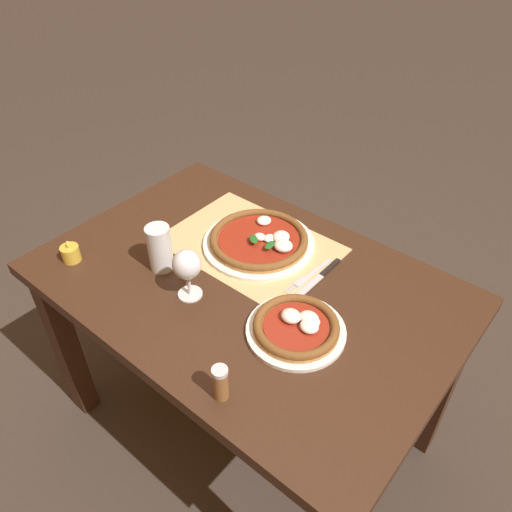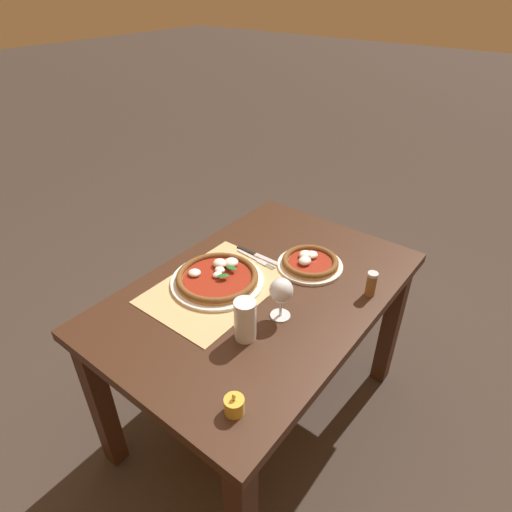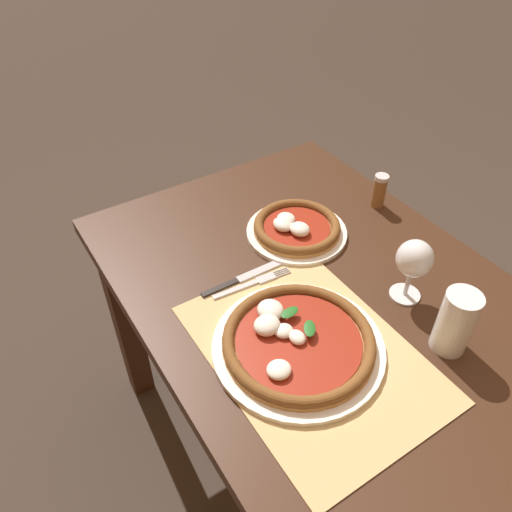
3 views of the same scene
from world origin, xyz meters
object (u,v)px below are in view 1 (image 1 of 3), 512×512
Objects in this scene: pizza_near at (260,240)px; pepper_shaker at (221,383)px; pizza_far at (297,327)px; wine_glass at (187,266)px; fork at (309,276)px; knife at (318,278)px; votive_candle at (71,254)px; pint_glass at (160,249)px.

pepper_shaker reaches higher than pizza_near.
wine_glass is at bearing 13.93° from pizza_far.
pizza_far is at bearing 144.14° from pizza_near.
fork is 0.93× the size of knife.
pizza_near is 3.64× the size of pepper_shaker.
pizza_far reaches higher than knife.
votive_candle is 0.69m from pepper_shaker.
votive_candle is at bearing 33.07° from pint_glass.
knife is at bearing 176.88° from pizza_near.
knife is 2.99× the size of votive_candle.
pizza_near is 0.58m from votive_candle.
pepper_shaker reaches higher than fork.
fork is at bearing -128.20° from wine_glass.
votive_candle reaches higher than pizza_far.
pizza_near is at bearing -35.86° from pizza_far.
pepper_shaker is at bearing 86.14° from pizza_far.
pint_glass is at bearing 33.50° from fork.
knife is at bearing -157.36° from fork.
pepper_shaker is at bearing 120.40° from pizza_near.
pint_glass is (0.16, 0.27, 0.05)m from pizza_near.
pizza_near is 0.31m from wine_glass.
pizza_far is (-0.30, 0.22, -0.00)m from pizza_near.
pizza_far is at bearing 116.66° from fork.
pizza_far reaches higher than fork.
pizza_far is 3.64× the size of votive_candle.
votive_candle is at bearing 15.96° from pizza_far.
pizza_far is 1.81× the size of pint_glass.
knife is 0.75m from votive_candle.
pizza_near reaches higher than fork.
pizza_near is 2.44× the size of pint_glass.
pepper_shaker is at bearing 96.45° from knife.
pizza_far is 0.47m from pint_glass.
pizza_near reaches higher than pizza_far.
wine_glass reaches higher than pizza_far.
pizza_near is 0.38m from pizza_far.
wine_glass is 1.07× the size of pint_glass.
pepper_shaker reaches higher than knife.
pizza_near is 1.64× the size of knife.
pepper_shaker is at bearing 99.83° from fork.
votive_candle is at bearing 17.57° from wine_glass.
votive_candle is at bearing 33.33° from fork.
wine_glass is 0.16m from pint_glass.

